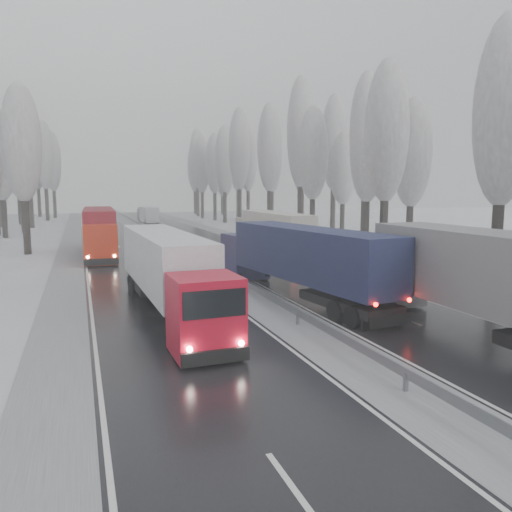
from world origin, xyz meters
TOP-DOWN VIEW (x-y plane):
  - ground at (0.00, 0.00)m, footprint 260.00×260.00m
  - carriageway_right at (5.25, 30.00)m, footprint 7.50×200.00m
  - carriageway_left at (-5.25, 30.00)m, footprint 7.50×200.00m
  - median_slush at (0.00, 30.00)m, footprint 3.00×200.00m
  - shoulder_right at (10.20, 30.00)m, footprint 2.40×200.00m
  - shoulder_left at (-10.20, 30.00)m, footprint 2.40×200.00m
  - median_guardrail at (0.00, 29.99)m, footprint 0.12×200.00m
  - tree_16 at (15.04, 15.67)m, footprint 3.60×3.60m
  - tree_18 at (14.51, 27.03)m, footprint 3.60×3.60m
  - tree_19 at (20.02, 31.03)m, footprint 3.60×3.60m
  - tree_20 at (17.90, 35.17)m, footprint 3.60×3.60m
  - tree_21 at (20.12, 39.17)m, footprint 3.60×3.60m
  - tree_22 at (17.02, 45.60)m, footprint 3.60×3.60m
  - tree_23 at (23.31, 49.60)m, footprint 3.60×3.60m
  - tree_24 at (17.90, 51.02)m, footprint 3.60×3.60m
  - tree_25 at (24.81, 55.02)m, footprint 3.60×3.60m
  - tree_26 at (17.56, 61.27)m, footprint 3.60×3.60m
  - tree_27 at (24.72, 65.27)m, footprint 3.60×3.60m
  - tree_28 at (16.34, 71.95)m, footprint 3.60×3.60m
  - tree_29 at (23.71, 75.95)m, footprint 3.60×3.60m
  - tree_30 at (16.56, 81.70)m, footprint 3.60×3.60m
  - tree_31 at (22.48, 85.70)m, footprint 3.60×3.60m
  - tree_32 at (16.63, 89.21)m, footprint 3.60×3.60m
  - tree_33 at (19.77, 93.21)m, footprint 3.60×3.60m
  - tree_34 at (15.73, 96.32)m, footprint 3.60×3.60m
  - tree_35 at (24.94, 100.32)m, footprint 3.60×3.60m
  - tree_36 at (17.04, 106.16)m, footprint 3.60×3.60m
  - tree_37 at (24.02, 110.16)m, footprint 3.60×3.60m
  - tree_38 at (18.73, 116.73)m, footprint 3.60×3.60m
  - tree_39 at (21.55, 120.73)m, footprint 3.60×3.60m
  - tree_62 at (-13.94, 43.73)m, footprint 3.60×3.60m
  - tree_66 at (-18.16, 62.35)m, footprint 3.60×3.60m
  - tree_68 at (-16.58, 69.11)m, footprint 3.60×3.60m
  - tree_70 at (-16.33, 79.19)m, footprint 3.60×3.60m
  - tree_72 at (-18.93, 88.54)m, footprint 3.60×3.60m
  - tree_73 at (-21.82, 92.54)m, footprint 3.60×3.60m
  - tree_74 at (-15.07, 99.33)m, footprint 3.60×3.60m
  - tree_76 at (-14.05, 108.72)m, footprint 3.60×3.60m
  - tree_77 at (-19.66, 112.72)m, footprint 3.60×3.60m
  - tree_78 at (-17.56, 115.31)m, footprint 3.60×3.60m
  - tree_79 at (-20.33, 119.31)m, footprint 3.60×3.60m
  - truck_grey_tarp at (6.12, 7.27)m, footprint 2.94×17.54m
  - truck_blue_box at (2.31, 17.23)m, footprint 4.64×16.08m
  - truck_cream_box at (8.20, 36.29)m, footprint 2.56×15.70m
  - box_truck_distant at (2.92, 86.08)m, footprint 3.15×8.10m
  - truck_red_white at (-5.18, 15.89)m, footprint 2.90×15.61m
  - truck_red_red at (-7.44, 40.67)m, footprint 3.12×16.97m

SIDE VIEW (x-z plane):
  - ground at x=0.00m, z-range 0.00..0.00m
  - carriageway_right at x=5.25m, z-range 0.00..0.03m
  - carriageway_left at x=-5.25m, z-range 0.00..0.03m
  - median_slush at x=0.00m, z-range 0.00..0.04m
  - shoulder_right at x=10.20m, z-range 0.00..0.04m
  - shoulder_left at x=-10.20m, z-range 0.00..0.04m
  - median_guardrail at x=0.00m, z-range 0.22..0.98m
  - box_truck_distant at x=2.92m, z-range 0.03..2.98m
  - truck_red_white at x=-5.18m, z-range 0.33..4.32m
  - truck_cream_box at x=8.20m, z-range 0.34..4.35m
  - truck_blue_box at x=2.31m, z-range 0.34..4.43m
  - truck_red_red at x=-7.44m, z-range 0.36..4.70m
  - truck_grey_tarp at x=6.12m, z-range 0.38..4.86m
  - tree_23 at x=23.31m, z-range 1.99..15.54m
  - tree_77 at x=-19.66m, z-range 2.10..16.42m
  - tree_33 at x=19.77m, z-range 2.10..16.42m
  - tree_19 at x=20.02m, z-range 2.13..16.70m
  - tree_72 at x=-18.93m, z-range 2.21..17.31m
  - tree_66 at x=-18.16m, z-range 2.22..17.45m
  - tree_20 at x=17.90m, z-range 2.29..18.00m
  - tree_22 at x=17.02m, z-range 2.31..18.17m
  - tree_62 at x=-13.94m, z-range 2.34..18.38m
  - tree_39 at x=21.55m, z-range 2.36..18.54m
  - tree_37 at x=24.02m, z-range 2.38..18.75m
  - tree_16 at x=15.04m, z-range 2.40..18.93m
  - tree_18 at x=14.51m, z-range 2.41..18.99m
  - tree_68 at x=-16.58m, z-range 2.42..19.07m
  - tree_79 at x=-20.33m, z-range 2.48..19.54m
  - tree_70 at x=-16.33m, z-range 2.48..19.57m
  - tree_73 at x=-21.82m, z-range 2.50..19.72m
  - tree_32 at x=16.63m, z-range 2.51..19.85m
  - tree_27 at x=24.72m, z-range 2.55..20.17m
  - tree_34 at x=15.73m, z-range 2.55..20.19m
  - tree_30 at x=16.56m, z-range 2.59..20.45m
  - tree_38 at x=18.73m, z-range 2.60..20.58m
  - tree_29 at x=23.71m, z-range 2.62..20.73m
  - tree_35 at x=24.94m, z-range 2.64..20.89m
  - tree_76 at x=-14.05m, z-range 2.68..21.23m
  - tree_31 at x=22.48m, z-range 2.68..21.26m
  - tree_21 at x=20.12m, z-range 2.69..21.31m
  - tree_26 at x=17.56m, z-range 2.71..21.49m
  - tree_25 at x=24.81m, z-range 2.80..22.24m
  - tree_78 at x=-17.56m, z-range 2.81..22.37m
  - tree_28 at x=16.34m, z-range 2.82..22.45m
  - tree_74 at x=-15.07m, z-range 2.83..22.52m
  - tree_36 at x=17.04m, z-range 2.91..23.13m
  - tree_24 at x=17.90m, z-range 2.94..23.43m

